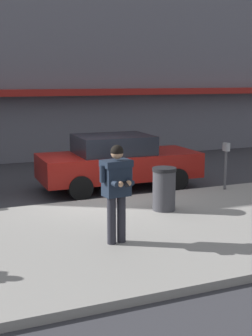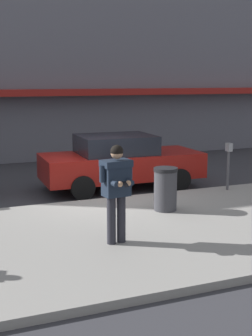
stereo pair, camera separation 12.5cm
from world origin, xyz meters
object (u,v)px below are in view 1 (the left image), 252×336
at_px(parked_sedan_mid, 118,161).
at_px(trash_bin, 164,189).
at_px(man_texting_on_phone, 117,183).
at_px(parking_meter, 226,159).

height_order(parked_sedan_mid, trash_bin, parked_sedan_mid).
distance_m(parked_sedan_mid, man_texting_on_phone, 4.96).
relative_size(man_texting_on_phone, parking_meter, 1.42).
distance_m(parked_sedan_mid, parking_meter, 3.00).
xyz_separation_m(parking_meter, trash_bin, (-2.46, -1.16, -0.34)).
height_order(parked_sedan_mid, man_texting_on_phone, man_texting_on_phone).
bearing_deg(man_texting_on_phone, parking_meter, 33.24).
height_order(man_texting_on_phone, trash_bin, man_texting_on_phone).
xyz_separation_m(parked_sedan_mid, man_texting_on_phone, (-1.86, -4.57, 0.46)).
bearing_deg(parked_sedan_mid, trash_bin, -91.01).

